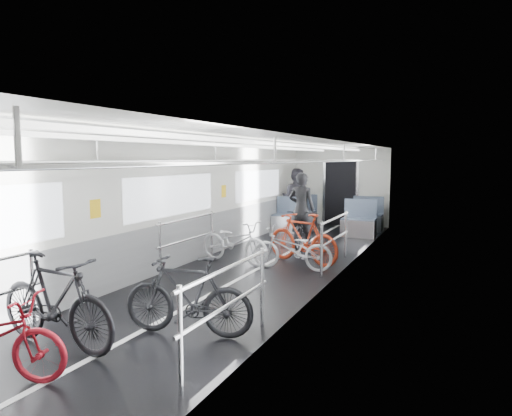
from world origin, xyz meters
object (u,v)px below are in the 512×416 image
at_px(bike_right_near, 188,296).
at_px(bike_right_far, 303,238).
at_px(bike_left_mid, 55,301).
at_px(person_seated, 296,198).
at_px(bike_aisle, 304,228).
at_px(bike_right_mid, 292,249).
at_px(person_standing, 301,209).
at_px(bike_left_far, 235,242).

bearing_deg(bike_right_near, bike_right_far, 168.23).
xyz_separation_m(bike_left_mid, bike_right_far, (1.18, 5.03, -0.02)).
bearing_deg(person_seated, bike_right_far, 108.48).
relative_size(bike_aisle, person_seated, 0.94).
bearing_deg(bike_right_mid, bike_aisle, -173.06).
distance_m(bike_left_mid, bike_right_mid, 4.58).
height_order(bike_right_mid, bike_right_far, bike_right_far).
bearing_deg(bike_aisle, person_seated, 108.58).
distance_m(bike_left_mid, person_standing, 6.88).
relative_size(bike_left_far, bike_right_near, 1.03).
height_order(bike_right_far, person_standing, person_standing).
distance_m(bike_left_far, bike_right_mid, 1.24).
bearing_deg(bike_right_near, bike_right_mid, 168.35).
distance_m(bike_right_near, bike_right_mid, 3.52).
bearing_deg(bike_left_far, person_seated, 16.65).
height_order(bike_left_far, bike_right_near, bike_right_near).
relative_size(bike_left_far, bike_right_mid, 1.07).
xyz_separation_m(bike_left_far, bike_right_mid, (1.24, -0.07, -0.03)).
bearing_deg(bike_left_mid, bike_right_mid, -11.07).
bearing_deg(person_seated, bike_right_near, 98.28).
bearing_deg(bike_left_far, bike_right_far, -55.49).
bearing_deg(person_seated, bike_right_mid, 105.96).
xyz_separation_m(bike_right_near, person_standing, (-0.61, 5.94, 0.40)).
xyz_separation_m(bike_left_far, bike_right_far, (1.25, 0.53, 0.08)).
bearing_deg(bike_left_far, person_standing, -2.84).
xyz_separation_m(bike_right_near, bike_right_mid, (0.03, 3.52, -0.08)).
height_order(bike_left_mid, bike_aisle, bike_left_mid).
bearing_deg(bike_aisle, bike_right_near, -90.11).
bearing_deg(person_standing, bike_left_mid, 85.59).
xyz_separation_m(bike_right_mid, bike_aisle, (-0.53, 2.32, 0.04)).
distance_m(bike_right_far, person_seated, 4.66).
distance_m(bike_right_mid, bike_aisle, 2.38).
distance_m(bike_left_mid, person_seated, 9.38).
relative_size(bike_left_mid, bike_right_near, 1.10).
bearing_deg(bike_right_near, person_standing, 174.60).
xyz_separation_m(bike_left_far, person_seated, (-0.43, 4.86, 0.47)).
distance_m(bike_right_mid, person_standing, 2.55).
xyz_separation_m(bike_right_near, bike_aisle, (-0.50, 5.84, -0.04)).
distance_m(bike_aisle, person_seated, 2.89).
distance_m(bike_right_mid, person_seated, 5.23).
bearing_deg(bike_right_mid, bike_right_near, -6.25).
height_order(bike_left_mid, person_standing, person_standing).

